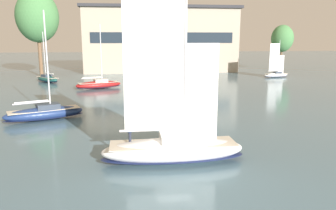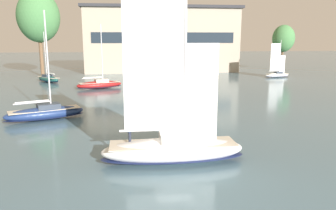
{
  "view_description": "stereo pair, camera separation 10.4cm",
  "coord_description": "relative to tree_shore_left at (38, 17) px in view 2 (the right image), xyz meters",
  "views": [
    {
      "loc": [
        -3.19,
        -22.2,
        8.75
      ],
      "look_at": [
        0.0,
        3.0,
        3.59
      ],
      "focal_mm": 35.0,
      "sensor_mm": 36.0,
      "label": 1
    },
    {
      "loc": [
        -3.09,
        -22.21,
        8.75
      ],
      "look_at": [
        0.0,
        3.0,
        3.59
      ],
      "focal_mm": 35.0,
      "sensor_mm": 36.0,
      "label": 2
    }
  ],
  "objects": [
    {
      "name": "ground_plane",
      "position": [
        22.89,
        -57.22,
        -13.55
      ],
      "size": [
        400.0,
        400.0,
        0.0
      ],
      "primitive_type": "plane",
      "color": "slate"
    },
    {
      "name": "waterfront_building",
      "position": [
        28.98,
        11.01,
        -5.01
      ],
      "size": [
        41.06,
        15.66,
        17.02
      ],
      "color": "tan",
      "rests_on": "ground"
    },
    {
      "name": "tree_shore_left",
      "position": [
        0.0,
        0.0,
        0.0
      ],
      "size": [
        9.41,
        9.41,
        19.36
      ],
      "color": "brown",
      "rests_on": "ground"
    },
    {
      "name": "tree_shore_right",
      "position": [
        63.0,
        8.75,
        -4.81
      ],
      "size": [
        6.07,
        6.07,
        12.49
      ],
      "color": "brown",
      "rests_on": "ground"
    },
    {
      "name": "sailboat_main",
      "position": [
        22.91,
        -57.21,
        -12.44
      ],
      "size": [
        10.37,
        2.95,
        14.22
      ],
      "color": "silver",
      "rests_on": "ground"
    },
    {
      "name": "sailboat_moored_near_marina",
      "position": [
        53.81,
        -8.08,
        -12.83
      ],
      "size": [
        6.34,
        2.87,
        8.44
      ],
      "color": "white",
      "rests_on": "ground"
    },
    {
      "name": "sailboat_moored_mid_channel",
      "position": [
        10.69,
        -43.08,
        -12.76
      ],
      "size": [
        8.73,
        5.49,
        11.66
      ],
      "color": "navy",
      "rests_on": "ground"
    },
    {
      "name": "sailboat_moored_far_slip",
      "position": [
        3.54,
        -10.12,
        -12.87
      ],
      "size": [
        6.27,
        6.95,
        10.1
      ],
      "color": "#194C47",
      "rests_on": "ground"
    },
    {
      "name": "sailboat_moored_outer_mooring",
      "position": [
        14.73,
        -20.6,
        -12.79
      ],
      "size": [
        8.45,
        4.91,
        11.23
      ],
      "color": "maroon",
      "rests_on": "ground"
    }
  ]
}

